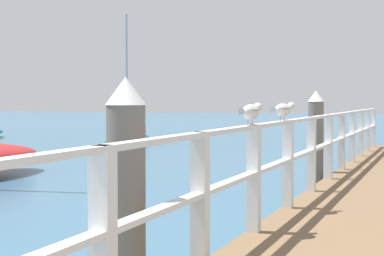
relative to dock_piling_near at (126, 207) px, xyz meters
name	(u,v)px	position (x,y,z in m)	size (l,w,h in m)	color
pier_railing	(311,146)	(0.38, 5.15, 0.11)	(0.12, 18.69, 1.06)	white
dock_piling_near	(126,207)	(0.00, 0.00, 0.00)	(0.29, 0.29, 1.88)	#6B6056
dock_piling_far	(316,142)	(0.00, 7.64, 0.00)	(0.29, 0.29, 1.88)	#6B6056
seagull_foreground	(251,111)	(0.38, 1.93, 0.66)	(0.21, 0.48, 0.21)	white
seagull_background	(283,109)	(0.38, 3.33, 0.66)	(0.25, 0.46, 0.21)	white
boat_6	(129,137)	(-8.84, 17.92, -0.66)	(2.13, 4.28, 4.86)	#197266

